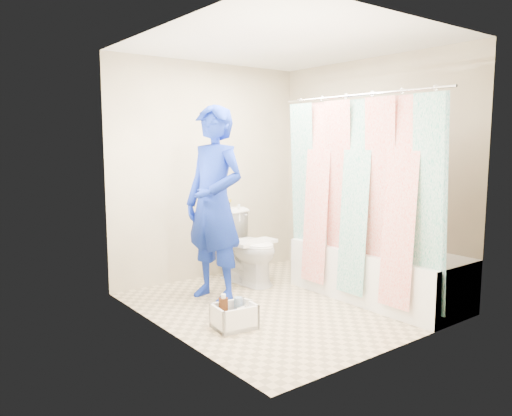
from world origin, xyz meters
TOP-DOWN VIEW (x-y plane):
  - floor at (0.00, 0.00)m, footprint 2.60×2.60m
  - ceiling at (0.00, 0.00)m, footprint 2.40×2.60m
  - wall_back at (0.00, 1.30)m, footprint 2.40×0.02m
  - wall_front at (0.00, -1.30)m, footprint 2.40×0.02m
  - wall_left at (-1.20, 0.00)m, footprint 0.02×2.60m
  - wall_right at (1.20, 0.00)m, footprint 0.02×2.60m
  - bathtub at (0.85, -0.43)m, footprint 0.70×1.75m
  - curtain_rod at (0.52, -0.43)m, footprint 0.02×1.90m
  - shower_curtain at (0.52, -0.43)m, footprint 0.06×1.75m
  - toilet at (0.17, 0.80)m, footprint 0.50×0.81m
  - tank_lid at (0.18, 0.67)m, footprint 0.50×0.25m
  - tank_internals at (0.11, 1.01)m, footprint 0.20×0.06m
  - plumber at (-0.42, 0.54)m, footprint 0.59×0.77m
  - cleaning_caddy at (-0.71, -0.23)m, footprint 0.37×0.31m

SIDE VIEW (x-z plane):
  - floor at x=0.00m, z-range 0.00..0.00m
  - cleaning_caddy at x=-0.71m, z-range -0.03..0.22m
  - bathtub at x=0.85m, z-range 0.02..0.52m
  - toilet at x=0.17m, z-range 0.00..0.80m
  - tank_lid at x=0.18m, z-range 0.45..0.49m
  - tank_internals at x=0.11m, z-range 0.65..0.92m
  - plumber at x=-0.42m, z-range 0.00..1.88m
  - shower_curtain at x=0.52m, z-range 0.12..1.92m
  - wall_back at x=0.00m, z-range 0.00..2.40m
  - wall_front at x=0.00m, z-range 0.00..2.40m
  - wall_left at x=-1.20m, z-range 0.00..2.40m
  - wall_right at x=1.20m, z-range 0.00..2.40m
  - curtain_rod at x=0.52m, z-range 1.94..1.96m
  - ceiling at x=0.00m, z-range 2.39..2.41m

